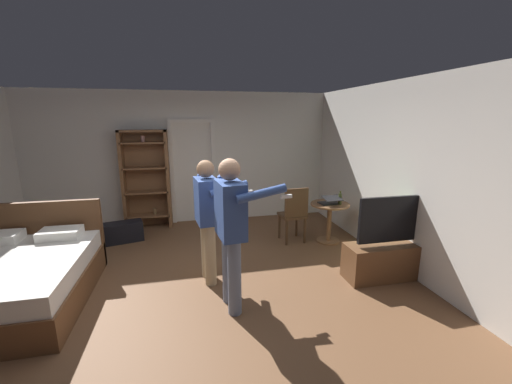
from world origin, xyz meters
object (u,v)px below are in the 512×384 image
at_px(tv_flatscreen, 391,255).
at_px(laptop, 330,201).
at_px(bookshelf, 146,176).
at_px(person_striped_shirt, 208,213).
at_px(bed, 12,279).
at_px(bottle_on_table, 340,199).
at_px(wooden_chair, 294,212).
at_px(suitcase_dark, 124,232).
at_px(person_blue_shirt, 232,224).
at_px(side_table, 329,216).

bearing_deg(tv_flatscreen, laptop, 102.30).
distance_m(bookshelf, tv_flatscreen, 4.58).
bearing_deg(person_striped_shirt, bed, -178.60).
distance_m(bottle_on_table, person_striped_shirt, 2.45).
relative_size(tv_flatscreen, person_striped_shirt, 0.78).
distance_m(tv_flatscreen, bottle_on_table, 1.38).
relative_size(tv_flatscreen, wooden_chair, 1.29).
xyz_separation_m(bottle_on_table, suitcase_dark, (-3.68, 0.88, -0.62)).
bearing_deg(person_blue_shirt, person_striped_shirt, 106.95).
relative_size(side_table, person_striped_shirt, 0.43).
distance_m(wooden_chair, person_striped_shirt, 1.90).
relative_size(person_blue_shirt, person_striped_shirt, 1.06).
distance_m(wooden_chair, suitcase_dark, 3.03).
bearing_deg(laptop, suitcase_dark, 166.48).
xyz_separation_m(bed, bottle_on_table, (4.60, 0.89, 0.49)).
xyz_separation_m(wooden_chair, person_blue_shirt, (-1.33, -1.72, 0.47)).
height_order(side_table, person_striped_shirt, person_striped_shirt).
xyz_separation_m(tv_flatscreen, person_striped_shirt, (-2.42, 0.46, 0.62)).
bearing_deg(bed, suitcase_dark, 62.62).
relative_size(bed, person_blue_shirt, 1.11).
height_order(wooden_chair, suitcase_dark, wooden_chair).
distance_m(bookshelf, bottle_on_table, 3.71).
height_order(bookshelf, tv_flatscreen, bookshelf).
height_order(tv_flatscreen, person_striped_shirt, person_striped_shirt).
distance_m(person_blue_shirt, person_striped_shirt, 0.72).
relative_size(side_table, suitcase_dark, 1.11).
bearing_deg(bookshelf, person_striped_shirt, -67.45).
bearing_deg(wooden_chair, suitcase_dark, 166.85).
bearing_deg(person_blue_shirt, wooden_chair, 52.20).
height_order(bookshelf, person_blue_shirt, bookshelf).
height_order(laptop, suitcase_dark, laptop).
bearing_deg(side_table, laptop, -119.82).
bearing_deg(suitcase_dark, bookshelf, 50.07).
xyz_separation_m(side_table, laptop, (-0.02, -0.04, 0.28)).
relative_size(bottle_on_table, wooden_chair, 0.23).
xyz_separation_m(tv_flatscreen, suitcase_dark, (-3.81, 2.17, -0.15)).
relative_size(side_table, laptop, 1.92).
bearing_deg(side_table, tv_flatscreen, -79.06).
height_order(side_table, person_blue_shirt, person_blue_shirt).
height_order(person_blue_shirt, suitcase_dark, person_blue_shirt).
relative_size(bed, bottle_on_table, 8.26).
bearing_deg(tv_flatscreen, wooden_chair, 120.56).
distance_m(bed, tv_flatscreen, 4.74).
bearing_deg(laptop, wooden_chair, 164.68).
bearing_deg(side_table, bookshelf, 153.97).
relative_size(tv_flatscreen, person_blue_shirt, 0.74).
xyz_separation_m(side_table, person_blue_shirt, (-1.95, -1.60, 0.54)).
bearing_deg(bed, side_table, 12.26).
bearing_deg(bottle_on_table, suitcase_dark, 166.52).
bearing_deg(bottle_on_table, side_table, 150.26).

